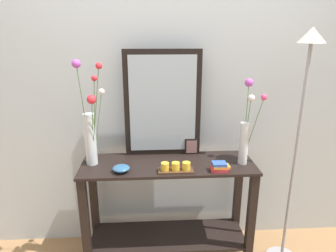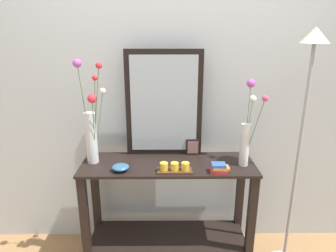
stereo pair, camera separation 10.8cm
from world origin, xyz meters
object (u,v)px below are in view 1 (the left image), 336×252
at_px(vase_right, 246,131).
at_px(picture_frame_small, 192,147).
at_px(candle_tray, 176,168).
at_px(console_table, 168,203).
at_px(mirror_leaning, 163,104).
at_px(floor_lamp, 301,115).
at_px(tall_vase_left, 90,128).
at_px(decorative_bowl, 121,168).
at_px(book_stack, 220,167).

height_order(vase_right, picture_frame_small, vase_right).
distance_m(candle_tray, picture_frame_small, 0.34).
bearing_deg(console_table, picture_frame_small, 39.76).
height_order(mirror_leaning, candle_tray, mirror_leaning).
bearing_deg(floor_lamp, console_table, 175.29).
bearing_deg(candle_tray, mirror_leaning, 103.00).
bearing_deg(candle_tray, tall_vase_left, 165.48).
bearing_deg(mirror_leaning, tall_vase_left, -162.04).
relative_size(vase_right, decorative_bowl, 5.06).
bearing_deg(candle_tray, floor_lamp, 4.17).
xyz_separation_m(console_table, picture_frame_small, (0.20, 0.16, 0.40)).
distance_m(console_table, decorative_bowl, 0.50).
relative_size(candle_tray, decorative_bowl, 2.04).
bearing_deg(decorative_bowl, picture_frame_small, 28.37).
xyz_separation_m(mirror_leaning, picture_frame_small, (0.23, -0.02, -0.34)).
distance_m(mirror_leaning, candle_tray, 0.50).
height_order(tall_vase_left, decorative_bowl, tall_vase_left).
height_order(mirror_leaning, picture_frame_small, mirror_leaning).
bearing_deg(floor_lamp, book_stack, -172.56).
height_order(candle_tray, floor_lamp, floor_lamp).
relative_size(console_table, decorative_bowl, 10.64).
relative_size(tall_vase_left, picture_frame_small, 6.00).
xyz_separation_m(decorative_bowl, book_stack, (0.68, -0.03, 0.00)).
bearing_deg(vase_right, tall_vase_left, 178.62).
relative_size(tall_vase_left, decorative_bowl, 6.36).
xyz_separation_m(mirror_leaning, candle_tray, (0.07, -0.32, -0.38)).
bearing_deg(decorative_bowl, vase_right, 6.96).
bearing_deg(vase_right, decorative_bowl, -173.04).
height_order(book_stack, floor_lamp, floor_lamp).
bearing_deg(tall_vase_left, console_table, -1.43).
height_order(decorative_bowl, floor_lamp, floor_lamp).
bearing_deg(vase_right, book_stack, -146.79).
relative_size(mirror_leaning, tall_vase_left, 1.07).
xyz_separation_m(vase_right, decorative_bowl, (-0.89, -0.11, -0.22)).
relative_size(tall_vase_left, vase_right, 1.26).
distance_m(vase_right, decorative_bowl, 0.92).
bearing_deg(candle_tray, console_table, 107.79).
distance_m(decorative_bowl, floor_lamp, 1.30).
bearing_deg(console_table, book_stack, -23.21).
xyz_separation_m(console_table, floor_lamp, (0.92, -0.08, 0.71)).
bearing_deg(decorative_bowl, floor_lamp, 2.10).
bearing_deg(mirror_leaning, picture_frame_small, -4.64).
xyz_separation_m(vase_right, book_stack, (-0.21, -0.14, -0.22)).
height_order(console_table, vase_right, vase_right).
height_order(console_table, picture_frame_small, picture_frame_small).
xyz_separation_m(console_table, candle_tray, (0.04, -0.14, 0.36)).
xyz_separation_m(vase_right, floor_lamp, (0.36, -0.06, 0.13)).
bearing_deg(picture_frame_small, floor_lamp, -18.26).
bearing_deg(vase_right, floor_lamp, -9.90).
distance_m(vase_right, book_stack, 0.33).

